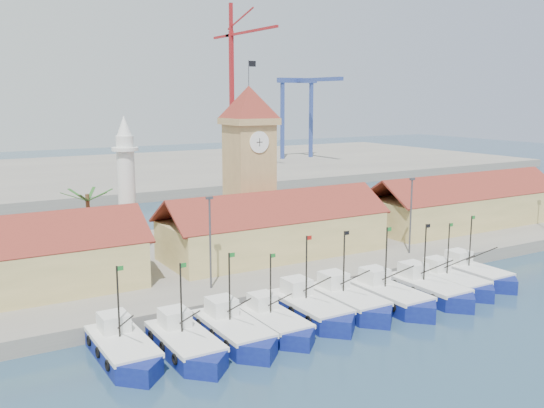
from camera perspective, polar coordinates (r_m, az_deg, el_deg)
ground at (r=57.11m, az=10.79°, el=-10.47°), size 400.00×400.00×0.00m
quay at (r=75.59m, az=-1.37°, el=-4.58°), size 140.00×32.00×1.50m
terminal at (r=155.09m, az=-17.24°, el=2.63°), size 240.00×80.00×2.00m
boat_0 at (r=48.71m, az=-13.76°, el=-13.29°), size 3.70×10.13×7.67m
boat_1 at (r=48.81m, az=-8.02°, el=-13.05°), size 3.67×10.05×7.60m
boat_2 at (r=50.76m, az=-3.48°, el=-12.01°), size 3.75×10.26×7.77m
boat_3 at (r=52.61m, az=0.36°, el=-11.26°), size 3.44×9.42×7.13m
boat_4 at (r=55.69m, az=3.78°, el=-9.95°), size 3.85×10.54×7.98m
boat_5 at (r=57.97m, az=7.30°, el=-9.20°), size 3.84×10.51×7.95m
boat_6 at (r=59.89m, az=11.20°, el=-8.66°), size 3.87×10.60×8.02m
boat_7 at (r=62.99m, az=14.67°, el=-7.88°), size 3.78×10.36×7.84m
boat_8 at (r=66.27m, az=16.68°, el=-7.13°), size 3.54×9.71×7.35m
boat_9 at (r=69.78m, az=18.58°, el=-6.34°), size 3.66×10.03×7.59m
hall_center at (r=71.46m, az=0.20°, el=-2.77°), size 27.04×10.13×7.61m
hall_right at (r=91.83m, az=17.57°, el=-0.36°), size 31.20×10.13×7.61m
clock_tower at (r=75.29m, az=-2.16°, el=4.03°), size 5.80×5.80×22.70m
minaret at (r=71.57m, az=-13.52°, el=1.64°), size 3.00×3.00×16.30m
palm_tree at (r=68.95m, az=-16.87°, el=-1.77°), size 5.60×5.03×8.39m
lamp_posts at (r=64.65m, az=4.25°, el=-1.91°), size 80.70×0.25×9.03m
crane_red_right at (r=161.32m, az=-3.58°, el=11.93°), size 1.00×33.09×41.65m
gantry at (r=176.09m, az=2.98°, el=10.11°), size 13.00×22.00×23.20m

